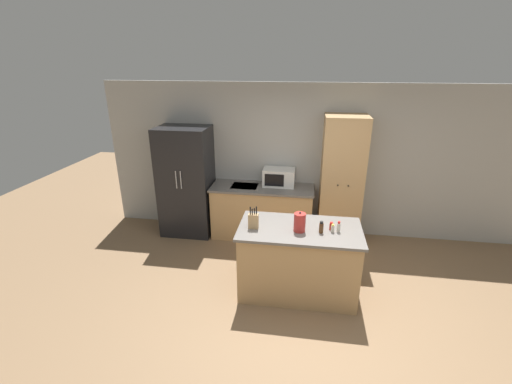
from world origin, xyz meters
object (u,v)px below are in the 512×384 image
at_px(knife_block, 253,221).
at_px(spice_bottle_short_red, 331,226).
at_px(pantry_cabinet, 341,182).
at_px(spice_bottle_tall_dark, 321,227).
at_px(microwave, 279,177).
at_px(spice_bottle_green_herb, 333,228).
at_px(spice_bottle_amber_oil, 339,227).
at_px(kettle, 300,222).
at_px(refrigerator, 186,182).

relative_size(knife_block, spice_bottle_short_red, 2.88).
relative_size(pantry_cabinet, spice_bottle_tall_dark, 14.12).
distance_m(pantry_cabinet, microwave, 1.03).
bearing_deg(spice_bottle_tall_dark, spice_bottle_green_herb, 14.00).
height_order(spice_bottle_short_red, spice_bottle_amber_oil, spice_bottle_amber_oil).
distance_m(pantry_cabinet, spice_bottle_amber_oil, 1.54).
bearing_deg(spice_bottle_tall_dark, spice_bottle_amber_oil, 14.32).
height_order(spice_bottle_tall_dark, kettle, kettle).
relative_size(spice_bottle_short_red, spice_bottle_amber_oil, 0.72).
relative_size(spice_bottle_tall_dark, spice_bottle_green_herb, 1.41).
relative_size(refrigerator, spice_bottle_tall_dark, 12.51).
bearing_deg(spice_bottle_tall_dark, spice_bottle_short_red, 39.05).
distance_m(refrigerator, spice_bottle_short_red, 2.80).
xyz_separation_m(microwave, spice_bottle_tall_dark, (0.67, -1.69, -0.05)).
bearing_deg(spice_bottle_green_herb, pantry_cabinet, 82.04).
distance_m(spice_bottle_tall_dark, spice_bottle_amber_oil, 0.22).
distance_m(refrigerator, spice_bottle_tall_dark, 2.75).
distance_m(microwave, knife_block, 1.70).
bearing_deg(knife_block, spice_bottle_tall_dark, -0.12).
relative_size(refrigerator, pantry_cabinet, 0.89).
relative_size(pantry_cabinet, spice_bottle_green_herb, 19.92).
xyz_separation_m(knife_block, spice_bottle_green_herb, (0.98, 0.03, -0.05)).
bearing_deg(spice_bottle_amber_oil, pantry_cabinet, 84.58).
distance_m(pantry_cabinet, spice_bottle_tall_dark, 1.63).
bearing_deg(spice_bottle_tall_dark, refrigerator, 145.64).
distance_m(spice_bottle_amber_oil, kettle, 0.48).
xyz_separation_m(refrigerator, kettle, (2.00, -1.54, 0.12)).
height_order(refrigerator, kettle, refrigerator).
bearing_deg(spice_bottle_tall_dark, knife_block, 179.88).
bearing_deg(kettle, spice_bottle_green_herb, 3.99).
height_order(microwave, spice_bottle_amber_oil, microwave).
relative_size(microwave, knife_block, 1.83).
relative_size(spice_bottle_amber_oil, kettle, 0.54).
bearing_deg(microwave, knife_block, -95.78).
bearing_deg(microwave, refrigerator, -175.00).
bearing_deg(knife_block, spice_bottle_amber_oil, 2.85).
bearing_deg(microwave, kettle, -76.49).
relative_size(spice_bottle_green_herb, kettle, 0.41).
height_order(refrigerator, knife_block, refrigerator).
xyz_separation_m(microwave, kettle, (0.40, -1.68, -0.00)).
xyz_separation_m(refrigerator, microwave, (1.60, 0.14, 0.12)).
distance_m(spice_bottle_tall_dark, kettle, 0.27).
bearing_deg(knife_block, microwave, 84.22).
xyz_separation_m(spice_bottle_short_red, spice_bottle_amber_oil, (0.08, -0.05, 0.02)).
xyz_separation_m(spice_bottle_tall_dark, kettle, (-0.26, 0.01, 0.05)).
bearing_deg(pantry_cabinet, spice_bottle_amber_oil, -95.42).
height_order(microwave, knife_block, knife_block).
relative_size(refrigerator, knife_block, 6.55).
distance_m(microwave, spice_bottle_green_herb, 1.84).
relative_size(spice_bottle_short_red, spice_bottle_green_herb, 0.94).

